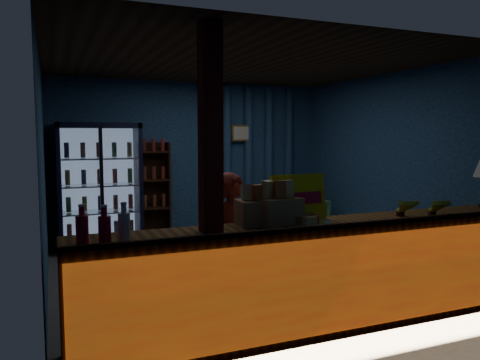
% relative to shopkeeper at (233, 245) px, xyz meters
% --- Properties ---
extents(ground, '(4.60, 4.60, 0.00)m').
position_rel_shopkeeper_xyz_m(ground, '(0.65, 1.35, -0.69)').
color(ground, '#515154').
rests_on(ground, ground).
extents(room_walls, '(4.60, 4.60, 4.60)m').
position_rel_shopkeeper_xyz_m(room_walls, '(0.65, 1.35, 0.88)').
color(room_walls, navy).
rests_on(room_walls, ground).
extents(counter, '(4.40, 0.57, 0.99)m').
position_rel_shopkeeper_xyz_m(counter, '(0.65, -0.56, -0.21)').
color(counter, brown).
rests_on(counter, ground).
extents(support_post, '(0.16, 0.16, 2.60)m').
position_rel_shopkeeper_xyz_m(support_post, '(-0.40, -0.55, 0.61)').
color(support_post, maroon).
rests_on(support_post, ground).
extents(beverage_cooler, '(1.20, 0.62, 1.90)m').
position_rel_shopkeeper_xyz_m(beverage_cooler, '(-0.90, 3.26, 0.25)').
color(beverage_cooler, black).
rests_on(beverage_cooler, ground).
extents(bottle_shelf, '(0.50, 0.28, 1.60)m').
position_rel_shopkeeper_xyz_m(bottle_shelf, '(-0.05, 3.40, 0.11)').
color(bottle_shelf, '#361A11').
rests_on(bottle_shelf, ground).
extents(curtain_folds, '(1.74, 0.14, 2.50)m').
position_rel_shopkeeper_xyz_m(curtain_folds, '(1.65, 3.49, 0.61)').
color(curtain_folds, navy).
rests_on(curtain_folds, room_walls).
extents(framed_picture, '(0.36, 0.04, 0.28)m').
position_rel_shopkeeper_xyz_m(framed_picture, '(1.50, 3.44, 1.06)').
color(framed_picture, gold).
rests_on(framed_picture, room_walls).
extents(shopkeeper, '(0.55, 0.41, 1.37)m').
position_rel_shopkeeper_xyz_m(shopkeeper, '(0.00, 0.00, 0.00)').
color(shopkeeper, maroon).
rests_on(shopkeeper, ground).
extents(green_chair, '(0.82, 0.84, 0.67)m').
position_rel_shopkeeper_xyz_m(green_chair, '(2.26, 2.72, -0.35)').
color(green_chair, '#5AB46B').
rests_on(green_chair, ground).
extents(side_table, '(0.57, 0.46, 0.55)m').
position_rel_shopkeeper_xyz_m(side_table, '(1.94, 2.79, -0.45)').
color(side_table, '#361A11').
rests_on(side_table, ground).
extents(yellow_sign, '(0.54, 0.13, 0.43)m').
position_rel_shopkeeper_xyz_m(yellow_sign, '(0.46, -0.44, 0.48)').
color(yellow_sign, yellow).
rests_on(yellow_sign, counter).
extents(soda_bottles, '(0.38, 0.17, 0.28)m').
position_rel_shopkeeper_xyz_m(soda_bottles, '(-1.24, -0.64, 0.38)').
color(soda_bottles, red).
rests_on(soda_bottles, counter).
extents(snack_box_left, '(0.39, 0.34, 0.38)m').
position_rel_shopkeeper_xyz_m(snack_box_left, '(0.23, -0.49, 0.40)').
color(snack_box_left, '#B07855').
rests_on(snack_box_left, counter).
extents(snack_box_centre, '(0.35, 0.30, 0.35)m').
position_rel_shopkeeper_xyz_m(snack_box_centre, '(0.06, -0.43, 0.39)').
color(snack_box_centre, '#B07855').
rests_on(snack_box_centre, counter).
extents(pastry_tray, '(0.52, 0.52, 0.08)m').
position_rel_shopkeeper_xyz_m(pastry_tray, '(0.44, -0.53, 0.29)').
color(pastry_tray, silver).
rests_on(pastry_tray, counter).
extents(banana_bunches, '(0.56, 0.32, 0.19)m').
position_rel_shopkeeper_xyz_m(banana_bunches, '(1.66, -0.63, 0.36)').
color(banana_bunches, yellow).
rests_on(banana_bunches, counter).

